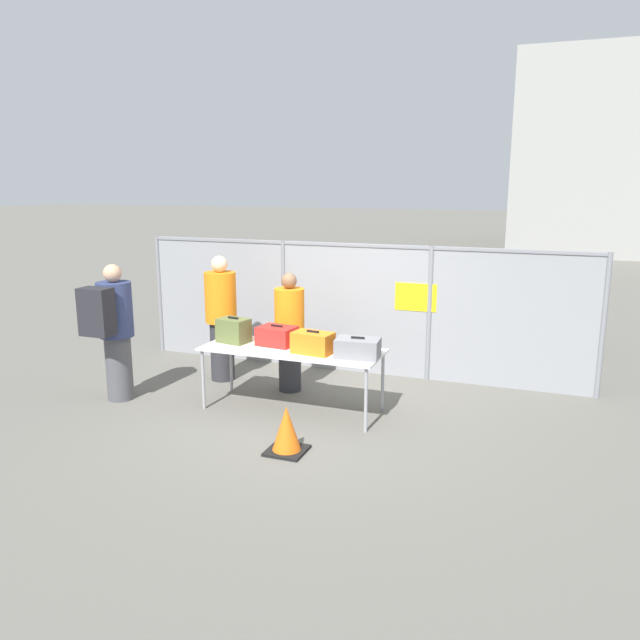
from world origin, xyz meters
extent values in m
plane|color=#605E56|center=(0.00, 0.00, 0.00)|extent=(120.00, 120.00, 0.00)
cylinder|color=gray|center=(-3.41, 1.96, 0.97)|extent=(0.07, 0.07, 1.95)
cylinder|color=gray|center=(-1.14, 1.96, 0.97)|extent=(0.07, 0.07, 1.95)
cylinder|color=gray|center=(1.14, 1.96, 0.97)|extent=(0.07, 0.07, 1.95)
cylinder|color=gray|center=(3.41, 1.96, 0.97)|extent=(0.07, 0.07, 1.95)
cube|color=gray|center=(0.00, 1.96, 0.97)|extent=(6.83, 0.01, 1.95)
cube|color=gray|center=(0.00, 1.96, 1.92)|extent=(6.83, 0.04, 0.04)
cube|color=yellow|center=(0.93, 1.95, 1.21)|extent=(0.60, 0.01, 0.40)
cube|color=silver|center=(-0.20, 0.11, 0.78)|extent=(2.26, 0.85, 0.02)
cylinder|color=#99999E|center=(-1.27, -0.25, 0.39)|extent=(0.04, 0.04, 0.77)
cylinder|color=#99999E|center=(0.86, -0.25, 0.39)|extent=(0.04, 0.04, 0.77)
cylinder|color=#99999E|center=(-1.27, 0.47, 0.39)|extent=(0.04, 0.04, 0.77)
cylinder|color=#99999E|center=(0.86, 0.47, 0.39)|extent=(0.04, 0.04, 0.77)
cube|color=#566033|center=(-1.04, 0.15, 0.95)|extent=(0.43, 0.34, 0.31)
cube|color=black|center=(-1.04, 0.15, 1.12)|extent=(0.16, 0.05, 0.02)
cube|color=red|center=(-0.46, 0.21, 0.92)|extent=(0.49, 0.39, 0.24)
cube|color=black|center=(-0.46, 0.21, 1.05)|extent=(0.16, 0.04, 0.02)
cube|color=orange|center=(0.11, 0.02, 0.93)|extent=(0.51, 0.34, 0.26)
cube|color=black|center=(0.11, 0.02, 1.07)|extent=(0.16, 0.04, 0.02)
cube|color=slate|center=(0.67, 0.03, 0.91)|extent=(0.54, 0.38, 0.23)
cube|color=black|center=(0.67, 0.03, 1.03)|extent=(0.16, 0.04, 0.02)
cylinder|color=#4C4C51|center=(-2.50, -0.32, 0.43)|extent=(0.34, 0.34, 0.85)
cylinder|color=navy|center=(-2.50, -0.32, 1.21)|extent=(0.44, 0.44, 0.71)
sphere|color=tan|center=(-2.50, -0.32, 1.68)|extent=(0.23, 0.23, 0.23)
cube|color=#232328|center=(-2.50, -0.66, 1.25)|extent=(0.40, 0.24, 0.60)
cylinder|color=#2D2D33|center=(-0.54, 0.80, 0.39)|extent=(0.31, 0.31, 0.78)
cylinder|color=orange|center=(-0.54, 0.80, 1.10)|extent=(0.40, 0.40, 0.65)
sphere|color=brown|center=(-0.54, 0.80, 1.53)|extent=(0.21, 0.21, 0.21)
cylinder|color=#2D2D33|center=(-1.65, 0.91, 0.43)|extent=(0.34, 0.34, 0.86)
cylinder|color=orange|center=(-1.65, 0.91, 1.22)|extent=(0.45, 0.45, 0.72)
sphere|color=beige|center=(-1.65, 0.91, 1.69)|extent=(0.23, 0.23, 0.23)
cube|color=silver|center=(1.65, 4.74, 0.42)|extent=(3.03, 1.46, 0.53)
sphere|color=black|center=(1.12, 3.96, 0.28)|extent=(0.56, 0.56, 0.56)
sphere|color=black|center=(1.12, 5.52, 0.28)|extent=(0.56, 0.56, 0.56)
cylinder|color=#59595B|center=(-0.39, 4.74, 0.20)|extent=(1.06, 0.06, 0.06)
cube|color=black|center=(0.24, -1.08, 0.01)|extent=(0.41, 0.41, 0.03)
cone|color=orange|center=(0.24, -1.08, 0.26)|extent=(0.33, 0.33, 0.51)
camera|label=1|loc=(2.76, -6.74, 2.81)|focal=35.00mm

